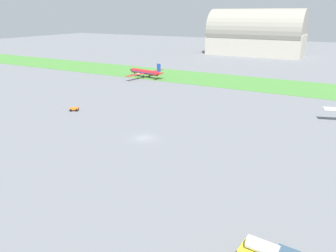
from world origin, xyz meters
TOP-DOWN VIEW (x-y plane):
  - ground_plane at (0.00, 0.00)m, footprint 600.00×600.00m
  - grass_taxiway_strip at (0.00, 71.97)m, footprint 360.00×28.00m
  - airplane_taxiing_turboprop at (-39.18, 61.73)m, footprint 19.27×22.41m
  - baggage_cart_near_gate at (-29.55, 8.52)m, footprint 2.94×2.74m
  - hangar_distant at (-18.97, 164.80)m, footprint 61.27×26.07m

SIDE VIEW (x-z plane):
  - ground_plane at x=0.00m, z-range 0.00..0.00m
  - grass_taxiway_strip at x=0.00m, z-range 0.00..0.08m
  - baggage_cart_near_gate at x=-29.55m, z-range 0.12..1.02m
  - airplane_taxiing_turboprop at x=-39.18m, z-range -0.91..5.85m
  - hangar_distant at x=-18.97m, z-range -1.45..27.97m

